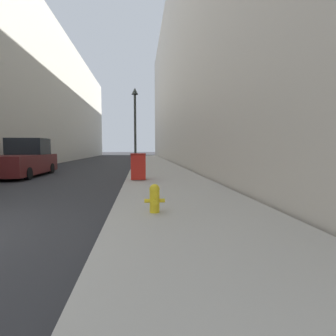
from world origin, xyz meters
name	(u,v)px	position (x,y,z in m)	size (l,w,h in m)	color
sidewalk_right	(155,166)	(5.49, 18.00, 0.07)	(3.90, 60.00, 0.15)	#ADA89E
building_left_glass	(4,93)	(-10.37, 26.00, 7.51)	(12.00, 60.00, 15.01)	beige
building_right_stone	(220,74)	(13.54, 26.00, 10.23)	(12.00, 60.00, 20.46)	beige
fire_hydrant	(155,198)	(4.55, 1.48, 0.49)	(0.47, 0.35, 0.65)	yellow
trash_bin	(138,166)	(4.13, 7.71, 0.77)	(0.68, 0.69, 1.22)	red
lamppost	(135,123)	(3.94, 11.29, 3.07)	(0.38, 0.38, 4.96)	#2D332D
pickup_truck	(23,160)	(-2.43, 11.33, 0.90)	(2.27, 5.53, 2.18)	#561919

